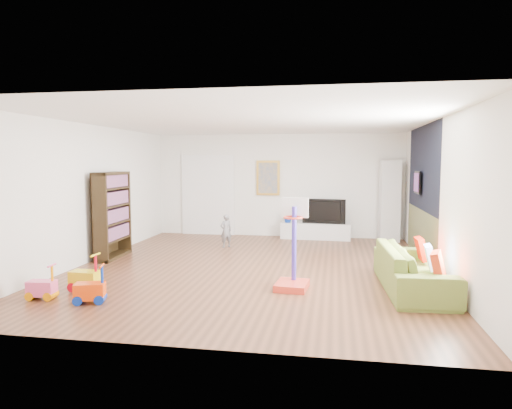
% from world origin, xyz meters
% --- Properties ---
extents(floor, '(6.50, 7.50, 0.00)m').
position_xyz_m(floor, '(0.00, 0.00, 0.00)').
color(floor, brown).
rests_on(floor, ground).
extents(ceiling, '(6.50, 7.50, 0.00)m').
position_xyz_m(ceiling, '(0.00, 0.00, 2.70)').
color(ceiling, white).
rests_on(ceiling, ground).
extents(wall_back, '(6.50, 0.00, 2.70)m').
position_xyz_m(wall_back, '(0.00, 3.75, 1.35)').
color(wall_back, silver).
rests_on(wall_back, ground).
extents(wall_front, '(6.50, 0.00, 2.70)m').
position_xyz_m(wall_front, '(0.00, -3.75, 1.35)').
color(wall_front, silver).
rests_on(wall_front, ground).
extents(wall_left, '(0.00, 7.50, 2.70)m').
position_xyz_m(wall_left, '(-3.25, 0.00, 1.35)').
color(wall_left, silver).
rests_on(wall_left, ground).
extents(wall_right, '(0.00, 7.50, 2.70)m').
position_xyz_m(wall_right, '(3.25, 0.00, 1.35)').
color(wall_right, white).
rests_on(wall_right, ground).
extents(navy_accent, '(0.01, 3.20, 1.70)m').
position_xyz_m(navy_accent, '(3.23, 1.40, 1.85)').
color(navy_accent, black).
rests_on(navy_accent, wall_right).
extents(olive_wainscot, '(0.01, 3.20, 1.00)m').
position_xyz_m(olive_wainscot, '(3.23, 1.40, 0.50)').
color(olive_wainscot, brown).
rests_on(olive_wainscot, wall_right).
extents(doorway, '(1.45, 0.06, 2.10)m').
position_xyz_m(doorway, '(-1.90, 3.71, 1.05)').
color(doorway, white).
rests_on(doorway, ground).
extents(painting_back, '(0.62, 0.06, 0.92)m').
position_xyz_m(painting_back, '(-0.25, 3.71, 1.55)').
color(painting_back, gold).
rests_on(painting_back, wall_back).
extents(artwork_right, '(0.04, 0.56, 0.46)m').
position_xyz_m(artwork_right, '(3.17, 1.60, 1.55)').
color(artwork_right, '#7F3F8C').
rests_on(artwork_right, wall_right).
extents(media_console, '(1.78, 0.51, 0.41)m').
position_xyz_m(media_console, '(1.03, 3.44, 0.21)').
color(media_console, silver).
rests_on(media_console, ground).
extents(tall_cabinet, '(0.49, 0.49, 2.01)m').
position_xyz_m(tall_cabinet, '(2.84, 3.45, 1.00)').
color(tall_cabinet, silver).
rests_on(tall_cabinet, ground).
extents(bookshelf, '(0.38, 1.22, 1.77)m').
position_xyz_m(bookshelf, '(-3.01, 0.43, 0.88)').
color(bookshelf, black).
rests_on(bookshelf, ground).
extents(sofa, '(1.00, 2.30, 0.66)m').
position_xyz_m(sofa, '(2.70, -1.02, 0.33)').
color(sofa, olive).
rests_on(sofa, ground).
extents(basketball_hoop, '(0.54, 0.63, 1.42)m').
position_xyz_m(basketball_hoop, '(0.86, -1.30, 0.71)').
color(basketball_hoop, red).
rests_on(basketball_hoop, ground).
extents(ride_on_yellow, '(0.44, 0.28, 0.58)m').
position_xyz_m(ride_on_yellow, '(-2.25, -1.94, 0.29)').
color(ride_on_yellow, yellow).
rests_on(ride_on_yellow, ground).
extents(ride_on_orange, '(0.45, 0.35, 0.53)m').
position_xyz_m(ride_on_orange, '(-1.85, -2.50, 0.27)').
color(ride_on_orange, '#F44006').
rests_on(ride_on_orange, ground).
extents(ride_on_pink, '(0.40, 0.27, 0.50)m').
position_xyz_m(ride_on_pink, '(-2.63, -2.44, 0.25)').
color(ride_on_pink, '#FD568D').
rests_on(ride_on_pink, ground).
extents(child, '(0.34, 0.32, 0.77)m').
position_xyz_m(child, '(-0.97, 1.91, 0.39)').
color(child, slate).
rests_on(child, ground).
extents(tv, '(1.10, 0.28, 0.63)m').
position_xyz_m(tv, '(1.25, 3.47, 0.73)').
color(tv, black).
rests_on(tv, media_console).
extents(vase_plant, '(0.36, 0.33, 0.35)m').
position_xyz_m(vase_plant, '(0.32, 3.43, 0.59)').
color(vase_plant, navy).
rests_on(vase_plant, media_console).
extents(pillow_left, '(0.22, 0.43, 0.41)m').
position_xyz_m(pillow_left, '(2.93, -1.68, 0.52)').
color(pillow_left, red).
rests_on(pillow_left, sofa).
extents(pillow_center, '(0.13, 0.38, 0.37)m').
position_xyz_m(pillow_center, '(2.95, -1.04, 0.52)').
color(pillow_center, silver).
rests_on(pillow_center, sofa).
extents(pillow_right, '(0.11, 0.38, 0.38)m').
position_xyz_m(pillow_right, '(2.93, -0.37, 0.52)').
color(pillow_right, '#CA1100').
rests_on(pillow_right, sofa).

